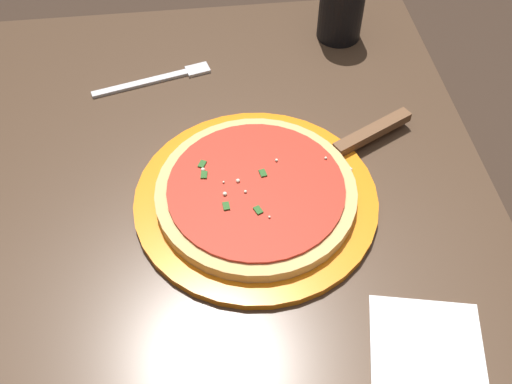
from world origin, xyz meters
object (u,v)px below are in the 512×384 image
serving_plate (256,199)px  fork (159,79)px  cup_tall_drink (341,7)px  pizza (256,192)px  pizza_server (350,145)px  napkin_folded_right (428,363)px

serving_plate → fork: size_ratio=1.70×
fork → serving_plate: bearing=-154.8°
cup_tall_drink → pizza: bearing=152.1°
serving_plate → cup_tall_drink: bearing=-27.9°
pizza_server → fork: size_ratio=1.17×
serving_plate → pizza: 0.02m
pizza_server → fork: pizza_server is taller
serving_plate → napkin_folded_right: bearing=-146.9°
cup_tall_drink → napkin_folded_right: cup_tall_drink is taller
pizza → pizza_server: pizza is taller
pizza → fork: 0.29m
pizza → cup_tall_drink: cup_tall_drink is taller
pizza_server → cup_tall_drink: (0.27, -0.04, 0.04)m
serving_plate → cup_tall_drink: size_ratio=2.89×
pizza_server → pizza: bearing=117.3°
pizza → fork: pizza is taller
pizza_server → napkin_folded_right: size_ratio=1.44×
pizza → cup_tall_drink: bearing=-27.9°
cup_tall_drink → fork: size_ratio=0.59×
napkin_folded_right → pizza: bearing=33.1°
pizza → pizza_server: bearing=-62.7°
pizza → fork: bearing=25.2°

